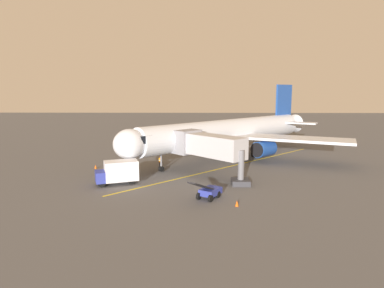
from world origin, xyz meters
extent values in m
plane|color=#565659|center=(0.00, 0.00, 0.00)|extent=(220.00, 220.00, 0.00)
cube|color=yellow|center=(-0.55, 7.53, 0.01)|extent=(28.63, 28.28, 0.01)
cylinder|color=silver|center=(-0.55, 1.53, 4.10)|extent=(26.86, 26.59, 3.80)
ellipsoid|color=silver|center=(12.40, 14.32, 4.10)|extent=(5.38, 5.38, 3.61)
cone|color=silver|center=(-13.71, -11.47, 4.10)|extent=(4.54, 4.54, 3.42)
cube|color=black|center=(11.40, 13.33, 4.65)|extent=(3.41, 3.42, 0.90)
cube|color=silver|center=(-9.19, 4.98, 3.50)|extent=(17.71, 11.53, 0.36)
cylinder|color=#1E479E|center=(-5.34, 4.95, 2.00)|extent=(4.04, 4.03, 2.30)
cylinder|color=black|center=(-4.09, 6.18, 2.00)|extent=(1.62, 1.63, 2.10)
cube|color=silver|center=(2.79, -7.15, 3.50)|extent=(11.36, 17.74, 0.36)
cylinder|color=#1E479E|center=(2.81, -3.30, 2.00)|extent=(4.04, 4.03, 2.30)
cylinder|color=black|center=(4.06, -2.07, 2.00)|extent=(1.62, 1.63, 2.10)
cube|color=#1E479E|center=(-11.58, -9.36, 7.90)|extent=(3.67, 3.63, 7.20)
cube|color=silver|center=(-13.61, -6.88, 4.70)|extent=(6.79, 5.07, 0.24)
cube|color=silver|center=(-9.12, -11.43, 4.70)|extent=(5.02, 6.80, 0.24)
cylinder|color=slate|center=(9.05, 11.01, 1.73)|extent=(0.24, 0.24, 2.77)
cylinder|color=black|center=(9.05, 11.01, 0.35)|extent=(0.81, 0.81, 0.70)
cylinder|color=slate|center=(-4.51, 1.27, 1.94)|extent=(0.24, 0.24, 2.77)
cylinder|color=black|center=(-4.51, 1.27, 0.55)|extent=(1.10, 1.09, 1.10)
cylinder|color=slate|center=(-0.86, -2.43, 1.94)|extent=(0.24, 0.24, 2.77)
cylinder|color=black|center=(-0.86, -2.43, 0.55)|extent=(1.10, 1.09, 1.10)
cube|color=#B7B7BC|center=(2.71, 13.88, 3.90)|extent=(8.17, 8.23, 2.50)
cube|color=gray|center=(5.87, 10.68, 3.90)|extent=(4.24, 4.24, 3.00)
cylinder|color=slate|center=(-0.45, 17.08, 1.95)|extent=(0.70, 0.70, 3.90)
cube|color=#333338|center=(-0.45, 17.08, 0.30)|extent=(2.00, 2.00, 0.60)
cylinder|color=#23232D|center=(9.38, 9.47, 0.44)|extent=(0.26, 0.26, 0.88)
cube|color=orange|center=(9.38, 9.47, 1.18)|extent=(0.33, 0.43, 0.60)
cube|color=silver|center=(9.38, 9.47, 1.18)|extent=(0.34, 0.45, 0.10)
sphere|color=tan|center=(9.38, 9.47, 1.60)|extent=(0.22, 0.22, 0.22)
cube|color=#2D3899|center=(3.06, 21.65, 0.62)|extent=(2.43, 2.66, 0.60)
cube|color=black|center=(3.90, 23.01, 1.52)|extent=(2.73, 3.67, 1.61)
cylinder|color=black|center=(3.11, 22.97, 0.32)|extent=(0.55, 0.68, 0.64)
cylinder|color=black|center=(4.21, 22.29, 0.32)|extent=(0.55, 0.68, 0.64)
cylinder|color=black|center=(2.32, 21.69, 0.32)|extent=(0.55, 0.68, 0.64)
cylinder|color=black|center=(3.43, 21.01, 0.32)|extent=(0.55, 0.68, 0.64)
cube|color=#2D3899|center=(14.68, 17.66, 1.02)|extent=(2.28, 2.39, 1.20)
cube|color=black|center=(15.33, 17.92, 1.22)|extent=(0.77, 1.64, 0.70)
cube|color=silver|center=(12.86, 16.95, 1.52)|extent=(4.08, 3.18, 2.20)
cylinder|color=black|center=(14.67, 18.36, 0.42)|extent=(0.87, 0.54, 0.84)
cylinder|color=black|center=(15.15, 17.15, 0.42)|extent=(0.87, 0.54, 0.84)
cylinder|color=black|center=(11.69, 17.19, 0.42)|extent=(0.87, 0.54, 0.84)
cylinder|color=black|center=(12.17, 15.98, 0.42)|extent=(0.87, 0.54, 0.84)
cone|color=#F2590F|center=(13.81, 1.15, 0.28)|extent=(0.32, 0.32, 0.55)
cone|color=#F2590F|center=(18.06, 9.66, 0.28)|extent=(0.32, 0.32, 0.55)
cone|color=#F2590F|center=(0.76, 24.15, 0.28)|extent=(0.32, 0.32, 0.55)
camera|label=1|loc=(4.25, 52.96, 10.23)|focal=31.10mm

